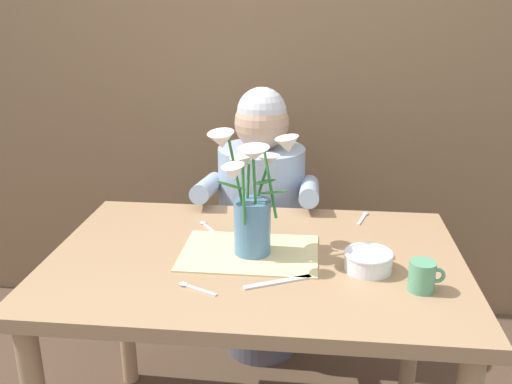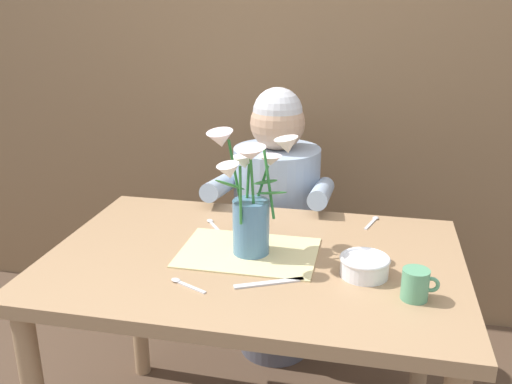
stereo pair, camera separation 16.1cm
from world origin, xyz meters
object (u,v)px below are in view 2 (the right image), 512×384
coffee_cup (416,284)px  dinner_knife (269,283)px  seated_person (276,229)px  flower_vase (251,198)px  ceramic_bowl (364,265)px

coffee_cup → dinner_knife: bearing=-179.8°
seated_person → flower_vase: 0.70m
seated_person → flower_vase: size_ratio=3.06×
seated_person → coffee_cup: 0.94m
coffee_cup → flower_vase: bearing=159.9°
seated_person → flower_vase: (0.03, -0.60, 0.35)m
flower_vase → ceramic_bowl: size_ratio=2.73×
dinner_knife → coffee_cup: size_ratio=2.04×
seated_person → dinner_knife: seated_person is taller
flower_vase → ceramic_bowl: bearing=-11.8°
seated_person → dinner_knife: 0.80m
dinner_knife → coffee_cup: coffee_cup is taller
flower_vase → ceramic_bowl: (0.33, -0.07, -0.14)m
dinner_knife → coffee_cup: (0.37, 0.00, 0.04)m
seated_person → ceramic_bowl: size_ratio=8.35×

